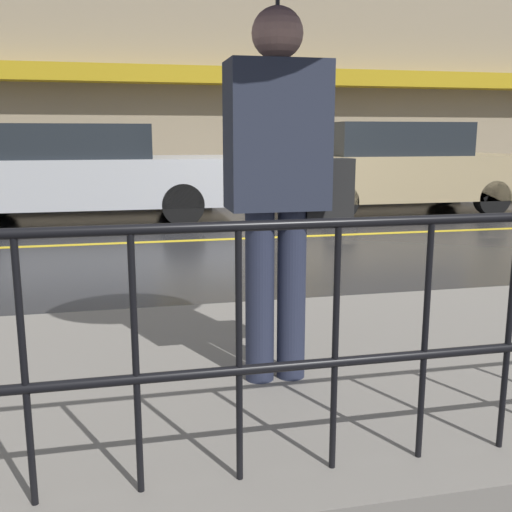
% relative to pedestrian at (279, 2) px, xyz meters
% --- Properties ---
extents(ground_plane, '(80.00, 80.00, 0.00)m').
position_rel_pedestrian_xyz_m(ground_plane, '(1.58, 4.93, -1.96)').
color(ground_plane, '#262628').
extents(sidewalk_far, '(28.00, 2.13, 0.14)m').
position_rel_pedestrian_xyz_m(sidewalk_far, '(1.58, 9.50, -1.89)').
color(sidewalk_far, slate).
rests_on(sidewalk_far, ground_plane).
extents(lane_marking, '(25.20, 0.12, 0.01)m').
position_rel_pedestrian_xyz_m(lane_marking, '(1.58, 4.93, -1.95)').
color(lane_marking, gold).
rests_on(lane_marking, ground_plane).
extents(building_storefront, '(28.00, 0.85, 6.63)m').
position_rel_pedestrian_xyz_m(building_storefront, '(1.58, 10.69, 1.32)').
color(building_storefront, gray).
rests_on(building_storefront, ground_plane).
extents(pedestrian, '(1.20, 1.20, 2.25)m').
position_rel_pedestrian_xyz_m(pedestrian, '(0.00, 0.00, 0.00)').
color(pedestrian, '#23283D').
rests_on(pedestrian, sidewalk_near).
extents(car_silver, '(4.76, 1.94, 1.52)m').
position_rel_pedestrian_xyz_m(car_silver, '(-1.37, 7.15, -1.18)').
color(car_silver, '#B2B5BA').
rests_on(car_silver, ground_plane).
extents(car_tan, '(4.47, 1.85, 1.57)m').
position_rel_pedestrian_xyz_m(car_tan, '(4.03, 7.15, -1.17)').
color(car_tan, tan).
rests_on(car_tan, ground_plane).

